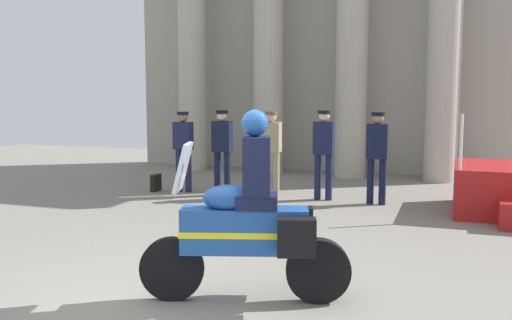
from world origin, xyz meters
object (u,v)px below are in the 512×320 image
(officer_in_row_3, at_px, (324,147))
(motorcycle_with_rider, at_px, (252,223))
(briefcase_on_ground, at_px, (156,183))
(officer_in_row_4, at_px, (377,150))
(officer_in_row_1, at_px, (222,145))
(officer_in_row_2, at_px, (271,147))
(officer_in_row_0, at_px, (183,145))

(officer_in_row_3, height_order, motorcycle_with_rider, motorcycle_with_rider)
(briefcase_on_ground, bearing_deg, officer_in_row_4, 0.95)
(officer_in_row_1, height_order, officer_in_row_3, officer_in_row_3)
(briefcase_on_ground, bearing_deg, officer_in_row_2, 1.51)
(officer_in_row_2, distance_m, officer_in_row_4, 2.05)
(officer_in_row_4, bearing_deg, officer_in_row_3, -6.50)
(officer_in_row_1, height_order, officer_in_row_4, officer_in_row_1)
(officer_in_row_4, bearing_deg, officer_in_row_2, 0.68)
(motorcycle_with_rider, distance_m, briefcase_on_ground, 6.75)
(officer_in_row_2, distance_m, officer_in_row_3, 1.03)
(officer_in_row_0, distance_m, officer_in_row_4, 4.00)
(officer_in_row_1, bearing_deg, officer_in_row_4, -178.54)
(officer_in_row_1, bearing_deg, officer_in_row_3, -174.49)
(officer_in_row_0, distance_m, officer_in_row_2, 1.95)
(officer_in_row_0, distance_m, officer_in_row_3, 2.97)
(officer_in_row_3, bearing_deg, motorcycle_with_rider, 95.72)
(officer_in_row_3, bearing_deg, officer_in_row_0, 1.41)
(officer_in_row_3, distance_m, motorcycle_with_rider, 5.59)
(officer_in_row_0, xyz_separation_m, officer_in_row_3, (2.97, 0.05, 0.03))
(officer_in_row_0, height_order, officer_in_row_1, officer_in_row_1)
(officer_in_row_4, distance_m, briefcase_on_ground, 4.65)
(officer_in_row_0, relative_size, motorcycle_with_rider, 0.82)
(officer_in_row_2, bearing_deg, officer_in_row_3, -172.06)
(briefcase_on_ground, bearing_deg, officer_in_row_1, 0.75)
(officer_in_row_3, xyz_separation_m, briefcase_on_ground, (-3.55, -0.20, -0.84))
(officer_in_row_0, bearing_deg, motorcycle_with_rider, 122.72)
(officer_in_row_2, xyz_separation_m, officer_in_row_4, (2.05, 0.01, -0.00))
(officer_in_row_3, distance_m, officer_in_row_4, 1.04)
(motorcycle_with_rider, bearing_deg, officer_in_row_1, -81.64)
(motorcycle_with_rider, height_order, briefcase_on_ground, motorcycle_with_rider)
(officer_in_row_2, relative_size, officer_in_row_3, 0.99)
(motorcycle_with_rider, bearing_deg, officer_in_row_3, -101.70)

